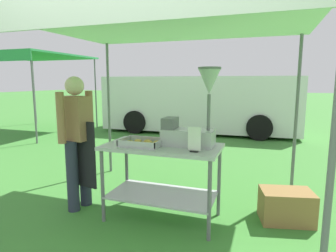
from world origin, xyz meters
The scene contains 10 objects.
ground_plane centered at (0.00, 6.00, 0.00)m, with size 70.00×70.00×0.00m, color #3D7F33.
stall_canopy centered at (-0.14, 0.96, 2.14)m, with size 3.11×2.56×2.21m.
donut_cart centered at (-0.14, 0.86, 0.63)m, with size 1.29×0.67×0.86m.
donut_tray centered at (-0.34, 0.78, 0.88)m, with size 0.45×0.33×0.07m.
donut_fryer centered at (0.19, 0.94, 1.15)m, with size 0.62×0.28×0.84m.
menu_sign centered at (0.27, 0.68, 0.96)m, with size 0.13×0.05×0.25m.
vendor centered at (-1.20, 0.79, 0.90)m, with size 0.46×0.54×1.61m.
supply_crate centered at (1.19, 1.24, 0.18)m, with size 0.62×0.48×0.36m.
van_white centered at (-1.05, 6.70, 0.88)m, with size 5.83×2.28×1.69m.
neighbour_tent centered at (-5.83, 4.86, 2.25)m, with size 2.80×2.91×2.32m.
Camera 1 is at (0.94, -2.03, 1.55)m, focal length 30.60 mm.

